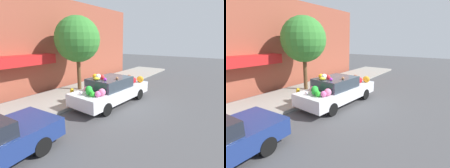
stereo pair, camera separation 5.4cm
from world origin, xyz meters
TOP-DOWN VIEW (x-y plane):
  - ground_plane at (0.00, 0.00)m, footprint 60.00×60.00m
  - sidewalk_curb at (0.00, 2.70)m, footprint 24.00×3.20m
  - building_facade at (-0.10, 4.92)m, footprint 18.00×1.20m
  - street_tree at (0.61, 2.97)m, footprint 2.79×2.79m
  - fire_hydrant at (-1.29, 1.61)m, footprint 0.20×0.20m
  - art_car at (-0.03, -0.02)m, footprint 4.69×2.08m

SIDE VIEW (x-z plane):
  - ground_plane at x=0.00m, z-range 0.00..0.00m
  - sidewalk_curb at x=0.00m, z-range 0.00..0.15m
  - fire_hydrant at x=-1.29m, z-range 0.14..0.84m
  - art_car at x=-0.03m, z-range -0.10..1.59m
  - building_facade at x=-0.10m, z-range -0.04..5.93m
  - street_tree at x=0.61m, z-range 1.02..5.58m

